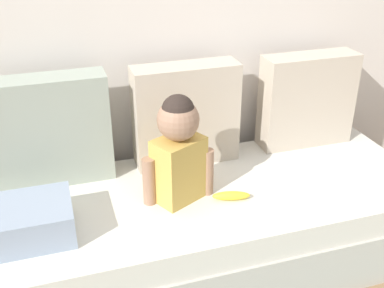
{
  "coord_description": "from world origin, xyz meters",
  "views": [
    {
      "loc": [
        -0.61,
        -1.73,
        1.6
      ],
      "look_at": [
        -0.07,
        0.0,
        0.66
      ],
      "focal_mm": 44.36,
      "sensor_mm": 36.0,
      "label": 1
    }
  ],
  "objects": [
    {
      "name": "toddler",
      "position": [
        -0.13,
        -0.02,
        0.66
      ],
      "size": [
        0.32,
        0.23,
        0.49
      ],
      "color": "gold",
      "rests_on": "couch"
    },
    {
      "name": "couch",
      "position": [
        0.0,
        0.0,
        0.2
      ],
      "size": [
        2.16,
        0.82,
        0.41
      ],
      "color": "beige",
      "rests_on": "ground"
    },
    {
      "name": "throw_pillow_center",
      "position": [
        0.0,
        0.31,
        0.66
      ],
      "size": [
        0.51,
        0.16,
        0.5
      ],
      "primitive_type": "cube",
      "color": "#C1B29E",
      "rests_on": "couch"
    },
    {
      "name": "folded_blanket",
      "position": [
        -0.8,
        -0.1,
        0.48
      ],
      "size": [
        0.4,
        0.28,
        0.14
      ],
      "primitive_type": "cube",
      "color": "#8E9EB2",
      "rests_on": "couch"
    },
    {
      "name": "throw_pillow_right",
      "position": [
        0.67,
        0.31,
        0.65
      ],
      "size": [
        0.5,
        0.16,
        0.49
      ],
      "primitive_type": "cube",
      "color": "#C1B29E",
      "rests_on": "couch"
    },
    {
      "name": "throw_pillow_left",
      "position": [
        -0.67,
        0.31,
        0.66
      ],
      "size": [
        0.59,
        0.16,
        0.51
      ],
      "primitive_type": "cube",
      "color": "#99A393",
      "rests_on": "couch"
    },
    {
      "name": "banana",
      "position": [
        0.08,
        -0.1,
        0.43
      ],
      "size": [
        0.18,
        0.09,
        0.04
      ],
      "primitive_type": "ellipsoid",
      "rotation": [
        0.0,
        0.0,
        -0.26
      ],
      "color": "yellow",
      "rests_on": "couch"
    },
    {
      "name": "ground_plane",
      "position": [
        0.0,
        0.0,
        0.0
      ],
      "size": [
        12.0,
        12.0,
        0.0
      ],
      "primitive_type": "plane",
      "color": "#93704C"
    }
  ]
}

